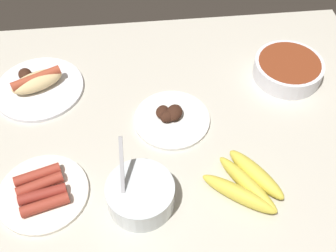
{
  "coord_description": "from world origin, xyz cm",
  "views": [
    {
      "loc": [
        5.91,
        64.8,
        82.96
      ],
      "look_at": [
        -0.86,
        0.71,
        3.0
      ],
      "focal_mm": 44.77,
      "sensor_mm": 36.0,
      "label": 1
    }
  ],
  "objects_px": {
    "banana_bunch": "(247,184)",
    "plate_grilled_meat": "(171,118)",
    "bowl_coleslaw": "(140,194)",
    "plate_hotdog_assembled": "(38,85)",
    "bowl_chili": "(288,68)",
    "plate_sausages": "(42,192)"
  },
  "relations": [
    {
      "from": "banana_bunch",
      "to": "plate_grilled_meat",
      "type": "relative_size",
      "value": 1.0
    },
    {
      "from": "bowl_coleslaw",
      "to": "plate_hotdog_assembled",
      "type": "height_order",
      "value": "bowl_coleslaw"
    },
    {
      "from": "banana_bunch",
      "to": "bowl_chili",
      "type": "bearing_deg",
      "value": -119.08
    },
    {
      "from": "bowl_chili",
      "to": "bowl_coleslaw",
      "type": "relative_size",
      "value": 1.21
    },
    {
      "from": "banana_bunch",
      "to": "plate_sausages",
      "type": "relative_size",
      "value": 0.95
    },
    {
      "from": "banana_bunch",
      "to": "plate_sausages",
      "type": "height_order",
      "value": "banana_bunch"
    },
    {
      "from": "bowl_chili",
      "to": "plate_sausages",
      "type": "xyz_separation_m",
      "value": [
        0.65,
        0.31,
        -0.02
      ]
    },
    {
      "from": "banana_bunch",
      "to": "bowl_chili",
      "type": "distance_m",
      "value": 0.39
    },
    {
      "from": "banana_bunch",
      "to": "plate_sausages",
      "type": "xyz_separation_m",
      "value": [
        0.46,
        -0.03,
        -0.01
      ]
    },
    {
      "from": "bowl_coleslaw",
      "to": "plate_sausages",
      "type": "height_order",
      "value": "bowl_coleslaw"
    },
    {
      "from": "plate_sausages",
      "to": "bowl_coleslaw",
      "type": "bearing_deg",
      "value": 169.24
    },
    {
      "from": "plate_sausages",
      "to": "plate_hotdog_assembled",
      "type": "bearing_deg",
      "value": -83.48
    },
    {
      "from": "bowl_coleslaw",
      "to": "bowl_chili",
      "type": "bearing_deg",
      "value": -140.61
    },
    {
      "from": "bowl_chili",
      "to": "plate_grilled_meat",
      "type": "bearing_deg",
      "value": 20.67
    },
    {
      "from": "banana_bunch",
      "to": "bowl_coleslaw",
      "type": "bearing_deg",
      "value": 2.4
    },
    {
      "from": "bowl_chili",
      "to": "plate_sausages",
      "type": "height_order",
      "value": "bowl_chili"
    },
    {
      "from": "bowl_chili",
      "to": "plate_grilled_meat",
      "type": "height_order",
      "value": "bowl_chili"
    },
    {
      "from": "plate_sausages",
      "to": "bowl_chili",
      "type": "bearing_deg",
      "value": -154.25
    },
    {
      "from": "banana_bunch",
      "to": "bowl_chili",
      "type": "relative_size",
      "value": 1.03
    },
    {
      "from": "banana_bunch",
      "to": "plate_grilled_meat",
      "type": "height_order",
      "value": "plate_grilled_meat"
    },
    {
      "from": "banana_bunch",
      "to": "plate_hotdog_assembled",
      "type": "xyz_separation_m",
      "value": [
        0.5,
        -0.36,
        -0.0
      ]
    },
    {
      "from": "bowl_chili",
      "to": "banana_bunch",
      "type": "bearing_deg",
      "value": 60.92
    }
  ]
}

